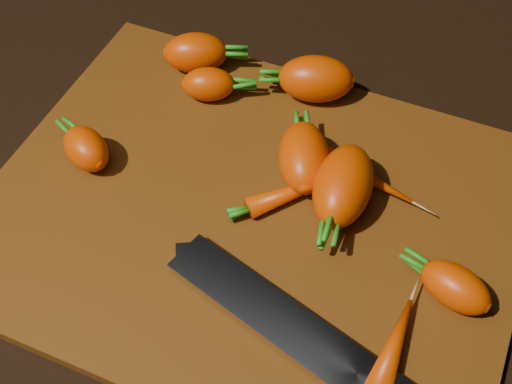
% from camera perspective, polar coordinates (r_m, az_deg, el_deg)
% --- Properties ---
extents(ground, '(2.00, 2.00, 0.01)m').
position_cam_1_polar(ground, '(0.69, -0.33, -2.42)').
color(ground, black).
extents(cutting_board, '(0.50, 0.40, 0.01)m').
position_cam_1_polar(cutting_board, '(0.68, -0.33, -1.87)').
color(cutting_board, '#562B07').
rests_on(cutting_board, ground).
extents(carrot_0, '(0.08, 0.07, 0.04)m').
position_cam_1_polar(carrot_0, '(0.80, -4.85, 11.05)').
color(carrot_0, '#DF4002').
rests_on(carrot_0, cutting_board).
extents(carrot_1, '(0.07, 0.06, 0.04)m').
position_cam_1_polar(carrot_1, '(0.72, -13.44, 3.39)').
color(carrot_1, '#DF4002').
rests_on(carrot_1, cutting_board).
extents(carrot_2, '(0.06, 0.10, 0.05)m').
position_cam_1_polar(carrot_2, '(0.66, 6.98, 0.51)').
color(carrot_2, '#DF4002').
rests_on(carrot_2, cutting_board).
extents(carrot_3, '(0.08, 0.10, 0.05)m').
position_cam_1_polar(carrot_3, '(0.69, 3.83, 2.79)').
color(carrot_3, '#DF4002').
rests_on(carrot_3, cutting_board).
extents(carrot_4, '(0.09, 0.07, 0.05)m').
position_cam_1_polar(carrot_4, '(0.76, 4.81, 9.01)').
color(carrot_4, '#DF4002').
rests_on(carrot_4, cutting_board).
extents(carrot_5, '(0.07, 0.06, 0.04)m').
position_cam_1_polar(carrot_5, '(0.77, -3.82, 8.60)').
color(carrot_5, '#DF4002').
rests_on(carrot_5, cutting_board).
extents(carrot_6, '(0.07, 0.05, 0.04)m').
position_cam_1_polar(carrot_6, '(0.63, 15.67, -7.34)').
color(carrot_6, '#DF4002').
rests_on(carrot_6, cutting_board).
extents(carrot_7, '(0.08, 0.09, 0.02)m').
position_cam_1_polar(carrot_7, '(0.68, 3.30, 0.09)').
color(carrot_7, '#DF4002').
rests_on(carrot_7, cutting_board).
extents(carrot_8, '(0.13, 0.05, 0.02)m').
position_cam_1_polar(carrot_8, '(0.70, 8.03, 1.63)').
color(carrot_8, '#DF4002').
rests_on(carrot_8, cutting_board).
extents(carrot_9, '(0.03, 0.09, 0.02)m').
position_cam_1_polar(carrot_9, '(0.60, 11.04, -11.85)').
color(carrot_9, '#DF4002').
rests_on(carrot_9, cutting_board).
extents(knife, '(0.38, 0.14, 0.02)m').
position_cam_1_polar(knife, '(0.59, 4.31, -11.77)').
color(knife, gray).
rests_on(knife, cutting_board).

